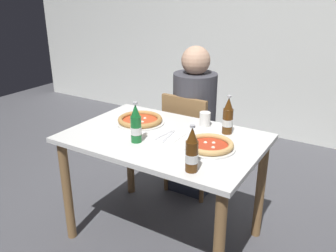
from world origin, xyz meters
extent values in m
plane|color=#4C4C51|center=(0.00, 0.00, 0.00)|extent=(8.00, 8.00, 0.00)
cube|color=white|center=(0.00, 2.20, 1.30)|extent=(7.00, 0.10, 2.60)
cube|color=silver|center=(0.00, 0.00, 0.73)|extent=(1.20, 0.80, 0.03)
cylinder|color=olive|center=(-0.54, -0.34, 0.36)|extent=(0.06, 0.06, 0.72)
cylinder|color=olive|center=(0.54, -0.34, 0.36)|extent=(0.06, 0.06, 0.72)
cylinder|color=olive|center=(-0.54, 0.34, 0.36)|extent=(0.06, 0.06, 0.72)
cylinder|color=olive|center=(0.54, 0.34, 0.36)|extent=(0.06, 0.06, 0.72)
cube|color=olive|center=(-0.13, 0.68, 0.43)|extent=(0.42, 0.42, 0.04)
cube|color=olive|center=(-0.13, 0.50, 0.65)|extent=(0.38, 0.05, 0.40)
cylinder|color=olive|center=(0.05, 0.84, 0.21)|extent=(0.04, 0.04, 0.41)
cylinder|color=olive|center=(-0.29, 0.86, 0.21)|extent=(0.04, 0.04, 0.41)
cylinder|color=olive|center=(0.04, 0.50, 0.21)|extent=(0.04, 0.04, 0.41)
cylinder|color=olive|center=(-0.30, 0.52, 0.21)|extent=(0.04, 0.04, 0.41)
cube|color=#2D3342|center=(-0.13, 0.66, 0.23)|extent=(0.32, 0.28, 0.45)
cylinder|color=#3F3F47|center=(-0.13, 0.66, 0.73)|extent=(0.34, 0.34, 0.55)
sphere|color=tan|center=(-0.13, 0.66, 1.10)|extent=(0.22, 0.22, 0.22)
cylinder|color=white|center=(-0.26, 0.11, 0.76)|extent=(0.33, 0.33, 0.01)
cylinder|color=#CC4723|center=(-0.26, 0.11, 0.77)|extent=(0.24, 0.24, 0.01)
torus|color=#B78447|center=(-0.26, 0.11, 0.78)|extent=(0.30, 0.30, 0.03)
sphere|color=silver|center=(-0.30, 0.13, 0.77)|extent=(0.02, 0.02, 0.02)
sphere|color=silver|center=(-0.22, 0.09, 0.77)|extent=(0.02, 0.02, 0.02)
sphere|color=silver|center=(-0.25, 0.15, 0.77)|extent=(0.02, 0.02, 0.02)
cylinder|color=white|center=(0.32, -0.02, 0.76)|extent=(0.29, 0.29, 0.01)
cylinder|color=#BC381E|center=(0.32, -0.02, 0.77)|extent=(0.21, 0.21, 0.01)
torus|color=tan|center=(0.32, -0.02, 0.78)|extent=(0.27, 0.27, 0.03)
sphere|color=silver|center=(0.28, 0.00, 0.77)|extent=(0.02, 0.02, 0.02)
sphere|color=silver|center=(0.35, -0.04, 0.77)|extent=(0.02, 0.02, 0.02)
sphere|color=silver|center=(0.33, 0.02, 0.77)|extent=(0.02, 0.02, 0.02)
cylinder|color=#196B2D|center=(-0.09, -0.16, 0.83)|extent=(0.06, 0.06, 0.16)
cone|color=#196B2D|center=(-0.09, -0.16, 0.95)|extent=(0.05, 0.05, 0.07)
cylinder|color=#B7B7BC|center=(-0.09, -0.16, 0.99)|extent=(0.03, 0.03, 0.01)
cylinder|color=white|center=(-0.09, -0.16, 0.82)|extent=(0.07, 0.07, 0.04)
cylinder|color=#512D0F|center=(0.35, -0.31, 0.83)|extent=(0.06, 0.06, 0.16)
cone|color=#512D0F|center=(0.35, -0.31, 0.95)|extent=(0.05, 0.05, 0.07)
cylinder|color=#B7B7BC|center=(0.35, -0.31, 0.99)|extent=(0.03, 0.03, 0.01)
cylinder|color=white|center=(0.35, -0.31, 0.82)|extent=(0.07, 0.07, 0.04)
cylinder|color=#512D0F|center=(0.32, 0.25, 0.83)|extent=(0.06, 0.06, 0.16)
cone|color=#512D0F|center=(0.32, 0.25, 0.95)|extent=(0.05, 0.05, 0.07)
cylinder|color=#B7B7BC|center=(0.32, 0.25, 0.99)|extent=(0.03, 0.03, 0.01)
cylinder|color=white|center=(0.32, 0.25, 0.82)|extent=(0.07, 0.07, 0.04)
cube|color=white|center=(0.02, 0.00, 0.75)|extent=(0.18, 0.18, 0.00)
cube|color=silver|center=(0.04, 0.00, 0.76)|extent=(0.04, 0.19, 0.00)
cube|color=silver|center=(0.00, 0.00, 0.76)|extent=(0.03, 0.17, 0.00)
cylinder|color=white|center=(0.14, 0.29, 0.80)|extent=(0.07, 0.07, 0.09)
camera|label=1|loc=(1.07, -1.70, 1.60)|focal=37.60mm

